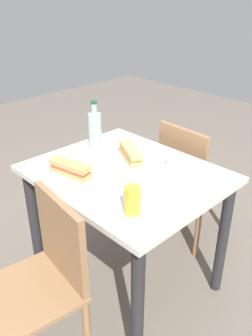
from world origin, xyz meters
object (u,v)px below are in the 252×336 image
chair_far (190,177)px  knife_far (76,169)px  plate_far (71,176)px  olive_bowl (175,162)px  beer_glass (132,200)px  baguette_sandwich_near (131,153)px  water_bottle (95,130)px  baguette_sandwich_far (70,169)px  dining_table (126,193)px  plate_near (131,160)px  knife_near (139,156)px  chair_near (44,278)px

chair_far → knife_far: bearing=-102.0°
chair_far → plate_far: chair_far is taller
knife_far → olive_bowl: bearing=55.1°
plate_far → beer_glass: bearing=0.3°
baguette_sandwich_near → water_bottle: (-0.27, -0.03, 0.07)m
baguette_sandwich_far → olive_bowl: baguette_sandwich_far is taller
dining_table → water_bottle: (-0.34, 0.08, 0.25)m
plate_near → knife_far: bearing=-109.5°
beer_glass → baguette_sandwich_near: bearing=135.8°
dining_table → plate_near: plate_near is taller
chair_far → olive_bowl: chair_far is taller
water_bottle → beer_glass: (0.63, -0.32, -0.05)m
chair_far → knife_near: bearing=-96.1°
chair_near → plate_near: size_ratio=3.79×
chair_far → knife_near: chair_far is taller
knife_near → chair_far: bearing=83.9°
water_bottle → beer_glass: 0.71m
chair_near → plate_far: bearing=125.7°
baguette_sandwich_near → water_bottle: size_ratio=0.83×
chair_far → chair_near: bearing=-84.9°
chair_far → baguette_sandwich_near: (-0.06, -0.50, 0.32)m
plate_near → baguette_sandwich_near: (-0.00, 0.00, 0.04)m
dining_table → knife_far: (-0.17, -0.20, 0.15)m
dining_table → knife_near: (-0.05, 0.16, 0.15)m
knife_far → water_bottle: (-0.16, 0.27, 0.10)m
beer_glass → dining_table: bearing=139.8°
water_bottle → olive_bowl: 0.51m
baguette_sandwich_near → olive_bowl: baguette_sandwich_near is taller
dining_table → chair_far: bearing=90.5°
knife_near → plate_far: knife_near is taller
chair_near → water_bottle: (-0.44, 0.68, 0.38)m
baguette_sandwich_near → olive_bowl: 0.25m
chair_far → baguette_sandwich_near: bearing=-97.3°
chair_near → beer_glass: beer_glass is taller
knife_near → beer_glass: size_ratio=1.15×
chair_far → chair_near: 1.21m
knife_near → baguette_sandwich_far: baguette_sandwich_far is taller
dining_table → plate_near: (-0.07, 0.10, 0.14)m
baguette_sandwich_far → knife_far: 0.06m
beer_glass → water_bottle: bearing=153.0°
baguette_sandwich_near → knife_near: size_ratio=1.69×
plate_near → plate_far: size_ratio=1.00×
chair_far → baguette_sandwich_near: size_ratio=3.59×
dining_table → knife_near: size_ratio=6.79×
chair_far → beer_glass: bearing=-70.8°
chair_near → olive_bowl: 0.89m
plate_far → water_bottle: 0.39m
knife_far → baguette_sandwich_near: bearing=70.5°
baguette_sandwich_far → olive_bowl: size_ratio=2.58×
plate_near → chair_near: bearing=-76.3°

